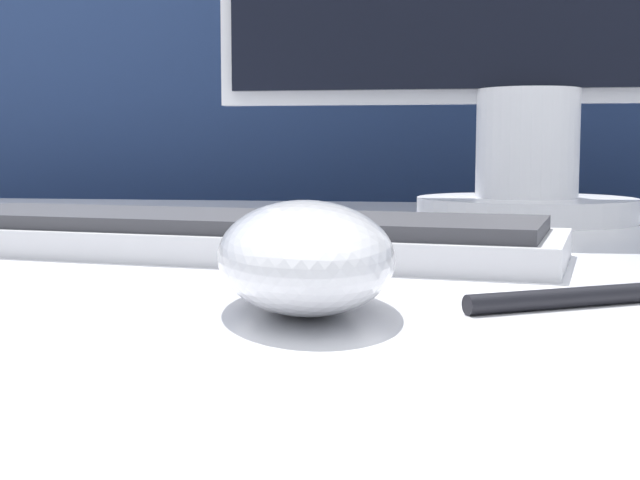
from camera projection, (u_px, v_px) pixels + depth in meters
name	position (u px, v px, depth m)	size (l,w,h in m)	color
partition_panel	(426.00, 186.00, 1.15)	(5.00, 0.03, 1.45)	navy
computer_mouse_near	(305.00, 255.00, 0.34)	(0.09, 0.14, 0.04)	silver
keyboard	(222.00, 235.00, 0.52)	(0.41, 0.17, 0.02)	silver
pen	(634.00, 293.00, 0.36)	(0.14, 0.08, 0.01)	black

